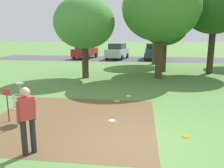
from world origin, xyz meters
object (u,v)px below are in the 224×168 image
Objects in this scene: disc_golf_basket at (20,102)px; tree_far_right at (215,7)px; player_throwing at (27,117)px; parked_car_center_left at (117,51)px; parked_car_center_right at (153,51)px; frisbee_near_basket at (129,96)px; frisbee_far_right at (117,101)px; parked_car_leftmost at (85,51)px; tree_far_left at (161,8)px; frisbee_by_tee at (112,121)px; frisbee_far_left at (186,136)px; tree_near_left at (84,23)px; tree_mid_center at (156,22)px; tree_mid_right at (165,26)px.

tree_far_right reaches higher than disc_golf_basket.
parked_car_center_left is at bearing 90.41° from player_throwing.
parked_car_center_left is 1.06× the size of parked_car_center_right.
player_throwing reaches higher than frisbee_near_basket.
parked_car_leftmost is at bearing 107.98° from frisbee_far_right.
tree_far_left is at bearing 59.89° from disc_golf_basket.
player_throwing is at bearing -109.85° from tree_far_left.
frisbee_by_tee is 1.15× the size of frisbee_far_left.
frisbee_near_basket and frisbee_by_tee have the same top height.
frisbee_by_tee is 9.60m from tree_far_left.
parked_car_center_left is at bearing 97.91° from frisbee_near_basket.
tree_far_left is at bearing 91.29° from frisbee_far_left.
player_throwing is 23.06m from parked_car_leftmost.
parked_car_leftmost is at bearing 103.80° from tree_near_left.
frisbee_far_right is at bearing -72.02° from parked_car_leftmost.
tree_mid_center is at bearing 72.20° from disc_golf_basket.
frisbee_near_basket is 18.03m from parked_car_leftmost.
tree_mid_center is (-0.13, 16.51, 4.06)m from frisbee_far_left.
frisbee_far_left is at bearing -68.91° from parked_car_leftmost.
parked_car_center_right is (4.00, 22.69, -0.05)m from player_throwing.
frisbee_far_left is (5.30, -0.39, -0.74)m from disc_golf_basket.
frisbee_by_tee is 0.05× the size of parked_car_leftmost.
parked_car_center_right reaches higher than frisbee_near_basket.
frisbee_far_right is 7.04m from tree_near_left.
parked_car_leftmost is 3.96m from parked_car_center_left.
parked_car_center_right reaches higher than frisbee_far_right.
tree_mid_center reaches higher than tree_mid_right.
frisbee_near_basket is 0.05× the size of tree_mid_right.
tree_mid_center is 1.40× the size of parked_car_center_right.
frisbee_by_tee is at bearing -88.05° from frisbee_far_right.
tree_mid_center is 7.34m from tree_far_left.
tree_near_left is 13.10m from parked_car_leftmost.
parked_car_leftmost is at bearing 123.57° from tree_far_left.
player_throwing is at bearing -84.13° from tree_near_left.
frisbee_near_basket is 0.05× the size of parked_car_leftmost.
tree_mid_center is at bearing 89.40° from tree_far_left.
parked_car_center_right is at bearing 90.17° from frisbee_far_left.
parked_car_center_right reaches higher than frisbee_by_tee.
parked_car_center_left is at bearing 132.66° from tree_mid_center.
tree_far_left reaches higher than parked_car_center_right.
tree_mid_center is at bearing -47.34° from parked_car_center_left.
frisbee_by_tee is (3.00, 0.58, -0.74)m from disc_golf_basket.
tree_mid_center reaches higher than disc_golf_basket.
frisbee_by_tee is at bearing -73.81° from parked_car_leftmost.
frisbee_near_basket is at bearing 113.96° from frisbee_far_left.
tree_far_left reaches higher than frisbee_far_left.
parked_car_center_right is at bearing 89.32° from tree_far_left.
tree_mid_center is at bearing 77.68° from player_throwing.
frisbee_near_basket is 3.35m from frisbee_by_tee.
player_throwing is 23.04m from parked_car_center_right.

